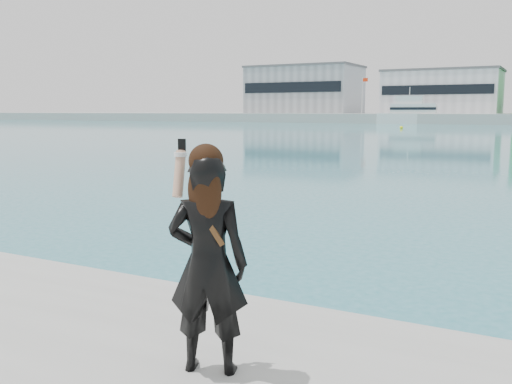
% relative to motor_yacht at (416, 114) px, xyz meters
% --- Properties ---
extents(warehouse_grey_left, '(26.52, 16.36, 11.50)m').
position_rel_motor_yacht_xyz_m(warehouse_grey_left, '(-30.93, 15.90, 5.72)').
color(warehouse_grey_left, gray).
rests_on(warehouse_grey_left, far_quay).
extents(warehouse_white, '(24.48, 15.35, 9.50)m').
position_rel_motor_yacht_xyz_m(warehouse_white, '(2.07, 15.90, 4.72)').
color(warehouse_white, silver).
rests_on(warehouse_white, far_quay).
extents(flagpole_left, '(1.28, 0.16, 8.00)m').
position_rel_motor_yacht_xyz_m(flagpole_left, '(-13.84, 8.92, 4.50)').
color(flagpole_left, silver).
rests_on(flagpole_left, far_quay).
extents(motor_yacht, '(15.96, 6.16, 7.26)m').
position_rel_motor_yacht_xyz_m(motor_yacht, '(0.00, 0.00, 0.00)').
color(motor_yacht, white).
rests_on(motor_yacht, ground).
extents(buoy_far, '(0.50, 0.50, 0.50)m').
position_rel_motor_yacht_xyz_m(buoy_far, '(5.25, -32.12, -2.04)').
color(buoy_far, '#FFFB0D').
rests_on(buoy_far, ground).
extents(woman, '(0.65, 0.53, 1.62)m').
position_rel_motor_yacht_xyz_m(woman, '(23.95, -112.66, -0.42)').
color(woman, black).
rests_on(woman, near_quay).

